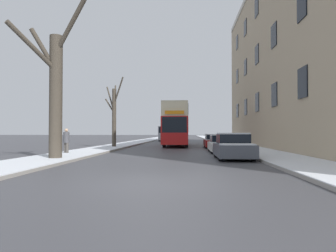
{
  "coord_description": "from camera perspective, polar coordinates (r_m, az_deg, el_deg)",
  "views": [
    {
      "loc": [
        1.03,
        -8.69,
        1.48
      ],
      "look_at": [
        -0.74,
        18.48,
        2.06
      ],
      "focal_mm": 32.0,
      "sensor_mm": 36.0,
      "label": 1
    }
  ],
  "objects": [
    {
      "name": "bare_tree_left_0",
      "position": [
        16.65,
        -20.73,
        6.4
      ],
      "size": [
        3.36,
        2.77,
        8.09
      ],
      "color": "#423A30",
      "rests_on": "ground"
    },
    {
      "name": "parked_car_2",
      "position": [
        28.5,
        8.8,
        -2.93
      ],
      "size": [
        1.83,
        4.42,
        1.31
      ],
      "color": "maroon",
      "rests_on": "ground"
    },
    {
      "name": "parked_car_1",
      "position": [
        22.26,
        10.24,
        -3.41
      ],
      "size": [
        1.83,
        4.35,
        1.33
      ],
      "color": "silver",
      "rests_on": "ground"
    },
    {
      "name": "bare_tree_left_1",
      "position": [
        28.7,
        -10.25,
        2.17
      ],
      "size": [
        2.3,
        2.57,
        6.55
      ],
      "color": "#423A30",
      "rests_on": "ground"
    },
    {
      "name": "double_decker_bus",
      "position": [
        32.57,
        1.64,
        0.58
      ],
      "size": [
        2.55,
        10.76,
        4.41
      ],
      "color": "red",
      "rests_on": "ground"
    },
    {
      "name": "terrace_facade_right",
      "position": [
        29.39,
        26.71,
        12.96
      ],
      "size": [
        9.1,
        38.55,
        17.21
      ],
      "color": "tan",
      "rests_on": "ground"
    },
    {
      "name": "ground_plane",
      "position": [
        8.87,
        -3.05,
        -10.8
      ],
      "size": [
        320.0,
        320.0,
        0.0
      ],
      "primitive_type": "plane",
      "color": "#424247"
    },
    {
      "name": "sidewalk_right",
      "position": [
        61.92,
        8.51,
        -2.5
      ],
      "size": [
        3.08,
        130.0,
        0.16
      ],
      "color": "gray",
      "rests_on": "ground"
    },
    {
      "name": "oncoming_van",
      "position": [
        50.26,
        -0.55,
        -1.39
      ],
      "size": [
        1.92,
        4.83,
        2.47
      ],
      "color": "#9EA3AD",
      "rests_on": "ground"
    },
    {
      "name": "sidewalk_left",
      "position": [
        62.12,
        -2.96,
        -2.51
      ],
      "size": [
        3.08,
        130.0,
        0.16
      ],
      "color": "gray",
      "rests_on": "ground"
    },
    {
      "name": "parked_car_0",
      "position": [
        16.96,
        12.29,
        -3.91
      ],
      "size": [
        1.9,
        3.98,
        1.45
      ],
      "color": "#474C56",
      "rests_on": "ground"
    },
    {
      "name": "pedestrian_left_sidewalk",
      "position": [
        20.43,
        -18.81,
        -2.64
      ],
      "size": [
        0.38,
        0.38,
        1.73
      ],
      "rotation": [
        0.0,
        0.0,
        5.8
      ],
      "color": "#4C4742",
      "rests_on": "ground"
    }
  ]
}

